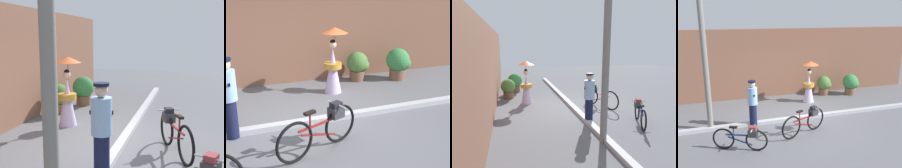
% 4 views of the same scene
% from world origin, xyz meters
% --- Properties ---
extents(ground_plane, '(30.00, 30.00, 0.00)m').
position_xyz_m(ground_plane, '(0.00, 0.00, 0.00)').
color(ground_plane, slate).
extents(building_wall, '(14.00, 0.40, 3.18)m').
position_xyz_m(building_wall, '(0.00, 3.20, 1.59)').
color(building_wall, brown).
rests_on(building_wall, ground_plane).
extents(sidewalk_curb, '(14.00, 0.20, 0.12)m').
position_xyz_m(sidewalk_curb, '(0.00, 0.00, 0.06)').
color(sidewalk_curb, '#B2B2B7').
rests_on(sidewalk_curb, ground_plane).
extents(bicycle_far_side, '(1.71, 0.78, 0.86)m').
position_xyz_m(bicycle_far_side, '(-0.17, -1.13, 0.45)').
color(bicycle_far_side, black).
rests_on(bicycle_far_side, ground_plane).
extents(person_officer, '(0.34, 0.38, 1.64)m').
position_xyz_m(person_officer, '(-1.73, -0.06, 0.88)').
color(person_officer, '#141938').
rests_on(person_officer, ground_plane).
extents(person_with_parasol, '(0.71, 0.71, 1.85)m').
position_xyz_m(person_with_parasol, '(1.06, 1.74, 0.88)').
color(person_with_parasol, silver).
rests_on(person_with_parasol, ground_plane).
extents(potted_plant_by_door, '(0.69, 0.67, 0.93)m').
position_xyz_m(potted_plant_by_door, '(2.16, 2.50, 0.51)').
color(potted_plant_by_door, brown).
rests_on(potted_plant_by_door, ground_plane).
extents(potted_plant_small, '(0.76, 0.74, 1.01)m').
position_xyz_m(potted_plant_small, '(3.41, 2.15, 0.56)').
color(potted_plant_small, brown).
rests_on(potted_plant_small, ground_plane).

